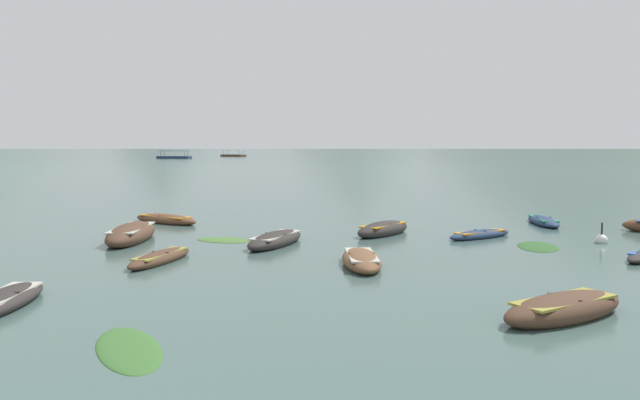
# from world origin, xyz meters

# --- Properties ---
(ground_plane) EXTENTS (6000.00, 6000.00, 0.00)m
(ground_plane) POSITION_xyz_m (0.00, 1500.00, 0.00)
(ground_plane) COLOR #425B56
(mountain_1) EXTENTS (483.97, 483.97, 201.29)m
(mountain_1) POSITION_xyz_m (-831.71, 2387.43, 100.65)
(mountain_1) COLOR #4C5B56
(mountain_1) RESTS_ON ground
(mountain_2) EXTENTS (686.74, 686.74, 260.81)m
(mountain_2) POSITION_xyz_m (-29.39, 2416.18, 130.40)
(mountain_2) COLOR slate
(mountain_2) RESTS_ON ground
(mountain_3) EXTENTS (1514.24, 1514.24, 461.62)m
(mountain_3) POSITION_xyz_m (861.92, 2390.93, 230.81)
(mountain_3) COLOR #56665B
(mountain_3) RESTS_ON ground
(rowboat_0) EXTENTS (1.52, 3.40, 0.53)m
(rowboat_0) POSITION_xyz_m (2.46, 13.61, 0.17)
(rowboat_0) COLOR brown
(rowboat_0) RESTS_ON ground
(rowboat_1) EXTENTS (3.02, 2.67, 0.39)m
(rowboat_1) POSITION_xyz_m (6.92, 19.52, 0.12)
(rowboat_1) COLOR navy
(rowboat_1) RESTS_ON ground
(rowboat_4) EXTENTS (2.13, 3.91, 0.60)m
(rowboat_4) POSITION_xyz_m (-0.65, 17.14, 0.19)
(rowboat_4) COLOR #2D2826
(rowboat_4) RESTS_ON ground
(rowboat_5) EXTENTS (2.72, 3.48, 0.66)m
(rowboat_5) POSITION_xyz_m (3.22, 20.08, 0.21)
(rowboat_5) COLOR #2D2826
(rowboat_5) RESTS_ON ground
(rowboat_7) EXTENTS (3.38, 2.94, 0.64)m
(rowboat_7) POSITION_xyz_m (6.68, 8.47, 0.20)
(rowboat_7) COLOR #4C3323
(rowboat_7) RESTS_ON ground
(rowboat_8) EXTENTS (1.31, 3.28, 0.46)m
(rowboat_8) POSITION_xyz_m (-5.23, 8.33, 0.15)
(rowboat_8) COLOR #2D2826
(rowboat_8) RESTS_ON ground
(rowboat_9) EXTENTS (1.42, 3.39, 0.44)m
(rowboat_9) POSITION_xyz_m (-3.61, 13.63, 0.14)
(rowboat_9) COLOR #4C3323
(rowboat_9) RESTS_ON ground
(rowboat_10) EXTENTS (0.99, 3.63, 0.44)m
(rowboat_10) POSITION_xyz_m (10.49, 23.94, 0.14)
(rowboat_10) COLOR navy
(rowboat_10) RESTS_ON ground
(rowboat_12) EXTENTS (3.86, 2.84, 0.52)m
(rowboat_12) POSITION_xyz_m (-6.67, 22.95, 0.16)
(rowboat_12) COLOR brown
(rowboat_12) RESTS_ON ground
(rowboat_13) EXTENTS (1.84, 4.60, 0.81)m
(rowboat_13) POSITION_xyz_m (-6.15, 17.67, 0.25)
(rowboat_13) COLOR #4C3323
(rowboat_13) RESTS_ON ground
(ferry_0) EXTENTS (9.94, 4.20, 2.54)m
(ferry_0) POSITION_xyz_m (-55.28, 171.14, 0.45)
(ferry_0) COLOR navy
(ferry_0) RESTS_ON ground
(ferry_1) EXTENTS (9.49, 6.48, 2.54)m
(ferry_1) POSITION_xyz_m (-46.47, 209.98, 0.45)
(ferry_1) COLOR #4C3323
(ferry_1) RESTS_ON ground
(mooring_buoy) EXTENTS (0.45, 0.45, 0.88)m
(mooring_buoy) POSITION_xyz_m (11.09, 18.60, 0.10)
(mooring_buoy) COLOR silver
(mooring_buoy) RESTS_ON ground
(weed_patch_1) EXTENTS (2.56, 1.94, 0.14)m
(weed_patch_1) POSITION_xyz_m (-2.74, 18.05, 0.00)
(weed_patch_1) COLOR #477033
(weed_patch_1) RESTS_ON ground
(weed_patch_2) EXTENTS (2.29, 2.89, 0.14)m
(weed_patch_2) POSITION_xyz_m (-1.42, 5.86, 0.00)
(weed_patch_2) COLOR #38662D
(weed_patch_2) RESTS_ON ground
(weed_patch_4) EXTENTS (1.74, 2.63, 0.14)m
(weed_patch_4) POSITION_xyz_m (8.55, 17.51, 0.00)
(weed_patch_4) COLOR #2D5628
(weed_patch_4) RESTS_ON ground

